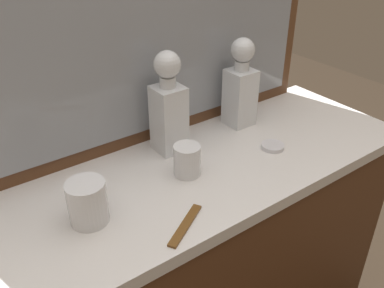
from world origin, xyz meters
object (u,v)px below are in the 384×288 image
(crystal_decanter_center, at_px, (240,91))
(crystal_decanter_far_right, at_px, (169,112))
(tortoiseshell_comb, at_px, (185,225))
(porcelain_dish, at_px, (273,146))
(crystal_tumbler_right, at_px, (187,161))
(crystal_tumbler_left, at_px, (88,204))

(crystal_decanter_center, relative_size, crystal_decanter_far_right, 0.95)
(crystal_decanter_far_right, bearing_deg, tortoiseshell_comb, -117.65)
(crystal_decanter_far_right, relative_size, porcelain_dish, 4.39)
(crystal_decanter_center, height_order, crystal_tumbler_right, crystal_decanter_center)
(porcelain_dish, xyz_separation_m, tortoiseshell_comb, (-0.40, -0.12, -0.00))
(tortoiseshell_comb, bearing_deg, crystal_decanter_center, 35.34)
(crystal_tumbler_left, distance_m, porcelain_dish, 0.56)
(crystal_decanter_far_right, height_order, porcelain_dish, crystal_decanter_far_right)
(crystal_decanter_far_right, relative_size, crystal_tumbler_right, 3.47)
(porcelain_dish, distance_m, tortoiseshell_comb, 0.42)
(crystal_tumbler_right, xyz_separation_m, porcelain_dish, (0.28, -0.04, -0.03))
(crystal_decanter_center, height_order, tortoiseshell_comb, crystal_decanter_center)
(crystal_decanter_far_right, bearing_deg, crystal_tumbler_left, -154.27)
(crystal_tumbler_left, distance_m, tortoiseshell_comb, 0.22)
(crystal_tumbler_left, bearing_deg, crystal_tumbler_right, 4.10)
(crystal_tumbler_right, relative_size, crystal_tumbler_left, 0.82)
(crystal_decanter_center, bearing_deg, crystal_tumbler_left, -165.04)
(crystal_tumbler_left, bearing_deg, tortoiseshell_comb, -41.50)
(crystal_decanter_far_right, height_order, crystal_tumbler_right, crystal_decanter_far_right)
(porcelain_dish, bearing_deg, crystal_tumbler_left, 177.94)
(crystal_decanter_center, distance_m, crystal_decanter_far_right, 0.27)
(crystal_tumbler_right, xyz_separation_m, crystal_tumbler_left, (-0.28, -0.02, 0.01))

